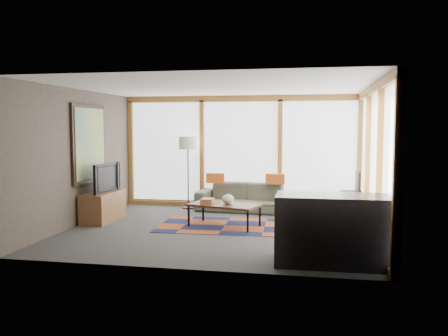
% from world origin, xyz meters
% --- Properties ---
extents(ground, '(5.50, 5.50, 0.00)m').
position_xyz_m(ground, '(0.00, 0.00, 0.00)').
color(ground, '#2E2E2C').
rests_on(ground, ground).
extents(room_envelope, '(5.52, 5.02, 2.62)m').
position_xyz_m(room_envelope, '(0.49, 0.56, 1.54)').
color(room_envelope, '#40342E').
rests_on(room_envelope, ground).
extents(rug, '(2.53, 1.68, 0.01)m').
position_xyz_m(rug, '(0.03, 0.31, 0.01)').
color(rug, brown).
rests_on(rug, ground).
extents(sofa, '(2.19, 1.00, 0.62)m').
position_xyz_m(sofa, '(0.18, 1.95, 0.31)').
color(sofa, '#3B3F30').
rests_on(sofa, ground).
extents(pillow_left, '(0.42, 0.16, 0.23)m').
position_xyz_m(pillow_left, '(-0.49, 1.92, 0.73)').
color(pillow_left, '#B5501B').
rests_on(pillow_left, sofa).
extents(pillow_right, '(0.42, 0.15, 0.23)m').
position_xyz_m(pillow_right, '(0.85, 1.96, 0.74)').
color(pillow_right, '#B5501B').
rests_on(pillow_right, sofa).
extents(floor_lamp, '(0.42, 0.42, 1.66)m').
position_xyz_m(floor_lamp, '(-1.16, 2.07, 0.83)').
color(floor_lamp, '#33271B').
rests_on(floor_lamp, ground).
extents(coffee_table, '(1.43, 0.98, 0.43)m').
position_xyz_m(coffee_table, '(0.03, 0.24, 0.22)').
color(coffee_table, black).
rests_on(coffee_table, ground).
extents(book_stack, '(0.23, 0.28, 0.09)m').
position_xyz_m(book_stack, '(-0.30, 0.26, 0.48)').
color(book_stack, '#925B38').
rests_on(book_stack, coffee_table).
extents(vase, '(0.22, 0.22, 0.19)m').
position_xyz_m(vase, '(0.11, 0.22, 0.53)').
color(vase, beige).
rests_on(vase, coffee_table).
extents(bookshelf, '(0.42, 2.31, 0.58)m').
position_xyz_m(bookshelf, '(2.43, 0.47, 0.29)').
color(bookshelf, black).
rests_on(bookshelf, ground).
extents(bowl_a, '(0.21, 0.21, 0.10)m').
position_xyz_m(bowl_a, '(2.41, -0.11, 0.63)').
color(bowl_a, black).
rests_on(bowl_a, bookshelf).
extents(bowl_b, '(0.16, 0.16, 0.08)m').
position_xyz_m(bowl_b, '(2.42, 0.29, 0.62)').
color(bowl_b, black).
rests_on(bowl_b, bookshelf).
extents(shelf_picture, '(0.07, 0.33, 0.43)m').
position_xyz_m(shelf_picture, '(2.55, 1.25, 0.79)').
color(shelf_picture, black).
rests_on(shelf_picture, bookshelf).
extents(tv_console, '(0.49, 1.17, 0.59)m').
position_xyz_m(tv_console, '(-2.46, 0.33, 0.29)').
color(tv_console, brown).
rests_on(tv_console, ground).
extents(television, '(0.20, 1.01, 0.58)m').
position_xyz_m(television, '(-2.45, 0.34, 0.87)').
color(television, black).
rests_on(television, tv_console).
extents(bar_counter, '(1.52, 0.72, 0.96)m').
position_xyz_m(bar_counter, '(1.94, -1.90, 0.48)').
color(bar_counter, black).
rests_on(bar_counter, ground).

